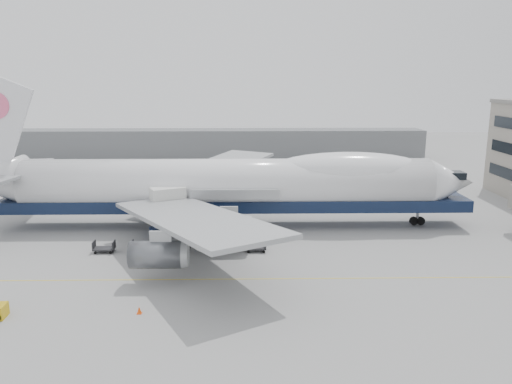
{
  "coord_description": "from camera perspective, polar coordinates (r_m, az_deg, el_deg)",
  "views": [
    {
      "loc": [
        2.51,
        -51.06,
        18.79
      ],
      "look_at": [
        3.55,
        6.0,
        5.91
      ],
      "focal_mm": 35.0,
      "sensor_mm": 36.0,
      "label": 1
    }
  ],
  "objects": [
    {
      "name": "hangar",
      "position": [
        122.66,
        -6.92,
        5.47
      ],
      "size": [
        110.0,
        8.0,
        7.0
      ],
      "primitive_type": "cube",
      "color": "slate",
      "rests_on": "ground"
    },
    {
      "name": "dolly_1",
      "position": [
        57.25,
        -12.88,
        -6.21
      ],
      "size": [
        2.3,
        1.35,
        1.3
      ],
      "color": "#2D2D30",
      "rests_on": "ground"
    },
    {
      "name": "ground",
      "position": [
        54.47,
        -3.66,
        -7.49
      ],
      "size": [
        260.0,
        260.0,
        0.0
      ],
      "primitive_type": "plane",
      "color": "gray",
      "rests_on": "ground"
    },
    {
      "name": "dolly_0",
      "position": [
        58.26,
        -16.97,
        -6.12
      ],
      "size": [
        2.3,
        1.35,
        1.3
      ],
      "color": "#2D2D30",
      "rests_on": "ground"
    },
    {
      "name": "traffic_cone",
      "position": [
        43.16,
        -13.2,
        -13.01
      ],
      "size": [
        0.42,
        0.42,
        0.62
      ],
      "rotation": [
        0.0,
        0.0,
        -0.39
      ],
      "color": "#EE4A0C",
      "rests_on": "ground"
    },
    {
      "name": "dolly_2",
      "position": [
        56.54,
        -8.66,
        -6.27
      ],
      "size": [
        2.3,
        1.35,
        1.3
      ],
      "color": "#2D2D30",
      "rests_on": "ground"
    },
    {
      "name": "dolly_4",
      "position": [
        56.04,
        -0.02,
        -6.29
      ],
      "size": [
        2.3,
        1.35,
        1.3
      ],
      "color": "#2D2D30",
      "rests_on": "ground"
    },
    {
      "name": "catering_truck",
      "position": [
        62.29,
        -10.0,
        -1.76
      ],
      "size": [
        4.9,
        4.22,
        5.97
      ],
      "rotation": [
        0.0,
        0.0,
        0.43
      ],
      "color": "navy",
      "rests_on": "ground"
    },
    {
      "name": "apron_line",
      "position": [
        48.89,
        -3.97,
        -9.91
      ],
      "size": [
        60.0,
        0.15,
        0.01
      ],
      "primitive_type": "cube",
      "color": "gold",
      "rests_on": "ground"
    },
    {
      "name": "dolly_3",
      "position": [
        56.13,
        -4.36,
        -6.3
      ],
      "size": [
        2.3,
        1.35,
        1.3
      ],
      "color": "#2D2D30",
      "rests_on": "ground"
    },
    {
      "name": "airliner",
      "position": [
        64.45,
        -2.68,
        0.92
      ],
      "size": [
        67.0,
        55.3,
        19.98
      ],
      "color": "white",
      "rests_on": "ground"
    }
  ]
}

